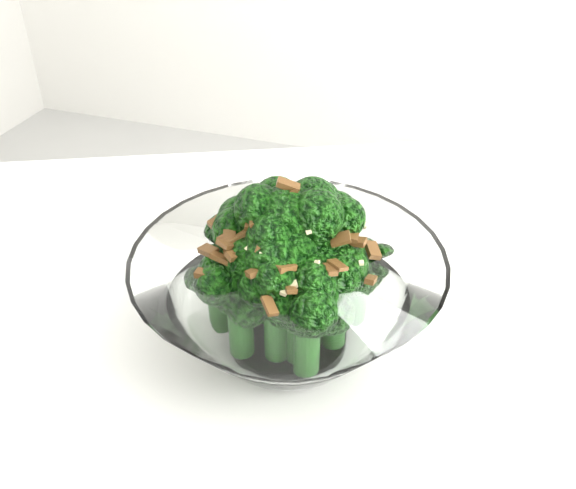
% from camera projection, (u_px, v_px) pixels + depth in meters
% --- Properties ---
extents(table, '(1.42, 1.23, 0.75)m').
position_uv_depth(table, '(451.00, 436.00, 0.53)').
color(table, white).
rests_on(table, ground).
extents(broccoli_dish, '(0.23, 0.23, 0.15)m').
position_uv_depth(broccoli_dish, '(288.00, 288.00, 0.49)').
color(broccoli_dish, white).
rests_on(broccoli_dish, table).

